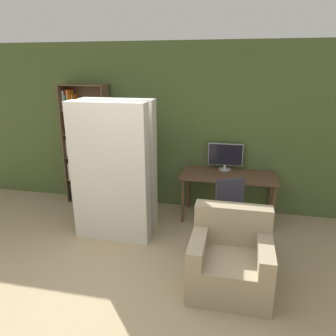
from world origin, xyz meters
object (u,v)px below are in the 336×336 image
(bookshelf, at_px, (83,146))
(mattress_far, at_px, (120,166))
(mattress_near, at_px, (110,174))
(armchair, at_px, (230,259))
(office_chair, at_px, (234,223))
(monitor, at_px, (225,156))

(bookshelf, height_order, mattress_far, bookshelf)
(mattress_near, height_order, mattress_far, mattress_near)
(bookshelf, height_order, armchair, bookshelf)
(office_chair, bearing_deg, armchair, -90.85)
(mattress_near, bearing_deg, office_chair, 1.82)
(bookshelf, relative_size, mattress_near, 1.07)
(office_chair, distance_m, mattress_near, 1.74)
(bookshelf, xyz_separation_m, mattress_near, (0.99, -1.20, -0.05))
(office_chair, bearing_deg, bookshelf, 156.35)
(monitor, relative_size, bookshelf, 0.27)
(monitor, relative_size, armchair, 0.64)
(office_chair, relative_size, mattress_near, 0.49)
(monitor, relative_size, mattress_near, 0.28)
(mattress_far, distance_m, armchair, 2.05)
(monitor, height_order, mattress_near, mattress_near)
(mattress_far, xyz_separation_m, armchair, (1.63, -1.06, -0.63))
(mattress_far, bearing_deg, mattress_near, -90.00)
(mattress_far, bearing_deg, armchair, -33.04)
(monitor, distance_m, mattress_near, 1.90)
(mattress_near, bearing_deg, monitor, 40.29)
(monitor, xyz_separation_m, mattress_far, (-1.45, -0.86, -0.01))
(armchair, bearing_deg, monitor, 95.55)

